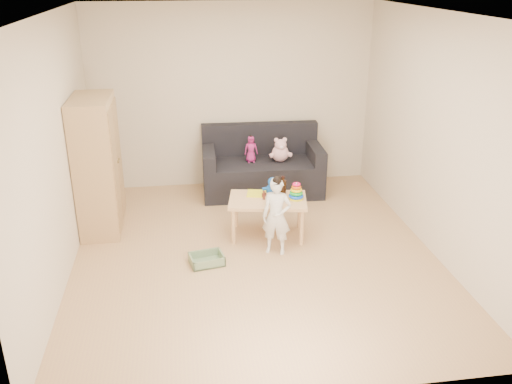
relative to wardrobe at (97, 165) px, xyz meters
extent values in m
plane|color=tan|center=(1.76, -0.95, -0.82)|extent=(4.50, 4.50, 0.00)
plane|color=white|center=(1.76, -0.95, 1.78)|extent=(4.50, 4.50, 0.00)
plane|color=beige|center=(1.76, 1.30, 0.48)|extent=(4.00, 0.00, 4.00)
plane|color=beige|center=(1.76, -3.20, 0.48)|extent=(4.00, 0.00, 4.00)
plane|color=beige|center=(-0.24, -0.95, 0.48)|extent=(0.00, 4.50, 4.50)
plane|color=beige|center=(3.76, -0.95, 0.48)|extent=(0.00, 4.50, 4.50)
cube|color=tan|center=(0.00, 0.00, 0.00)|extent=(0.45, 0.91, 1.63)
cube|color=black|center=(2.13, 0.84, -0.58)|extent=(1.70, 0.89, 0.47)
cube|color=#EAB380|center=(1.98, -0.52, -0.58)|extent=(0.99, 0.72, 0.48)
imported|color=white|center=(2.01, -0.95, -0.38)|extent=(0.38, 0.31, 0.87)
imported|color=#B32174|center=(1.97, 0.83, -0.16)|extent=(0.19, 0.13, 0.37)
cylinder|color=#F4F00C|center=(2.31, -0.57, -0.33)|extent=(0.16, 0.16, 0.02)
cylinder|color=silver|center=(2.31, -0.57, -0.23)|extent=(0.02, 0.02, 0.19)
torus|color=blue|center=(2.31, -0.57, -0.30)|extent=(0.18, 0.18, 0.04)
torus|color=green|center=(2.31, -0.57, -0.26)|extent=(0.16, 0.16, 0.04)
torus|color=yellow|center=(2.31, -0.57, -0.23)|extent=(0.14, 0.14, 0.04)
torus|color=#E45B0C|center=(2.31, -0.57, -0.19)|extent=(0.12, 0.12, 0.03)
torus|color=#F50E52|center=(2.31, -0.57, -0.16)|extent=(0.10, 0.10, 0.03)
cylinder|color=black|center=(2.18, -0.42, -0.25)|extent=(0.08, 0.08, 0.18)
cylinder|color=black|center=(2.18, -0.42, -0.14)|extent=(0.04, 0.04, 0.05)
cylinder|color=black|center=(2.18, -0.42, -0.11)|extent=(0.04, 0.04, 0.02)
cube|color=yellow|center=(1.87, -0.36, -0.33)|extent=(0.26, 0.26, 0.02)
camera|label=1|loc=(0.99, -6.30, 2.18)|focal=38.00mm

